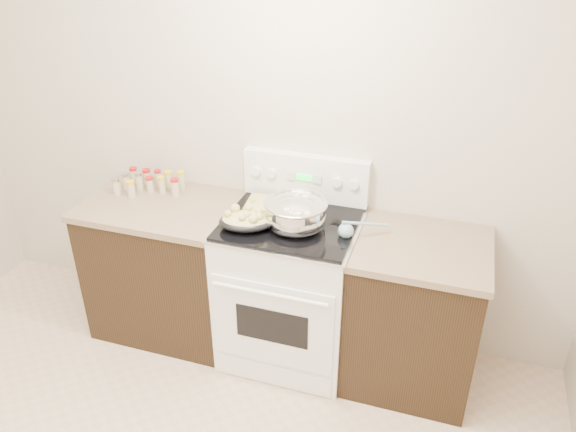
% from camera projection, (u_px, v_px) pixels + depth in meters
% --- Properties ---
extents(room_shell, '(4.10, 3.60, 2.75)m').
position_uv_depth(room_shell, '(39.00, 203.00, 1.70)').
color(room_shell, beige).
rests_on(room_shell, ground).
extents(counter_left, '(0.93, 0.67, 0.92)m').
position_uv_depth(counter_left, '(169.00, 266.00, 3.62)').
color(counter_left, black).
rests_on(counter_left, ground).
extents(counter_right, '(0.73, 0.67, 0.92)m').
position_uv_depth(counter_right, '(413.00, 313.00, 3.20)').
color(counter_right, black).
rests_on(counter_right, ground).
extents(kitchen_range, '(0.78, 0.73, 1.22)m').
position_uv_depth(kitchen_range, '(291.00, 286.00, 3.37)').
color(kitchen_range, white).
rests_on(kitchen_range, ground).
extents(mixing_bowl, '(0.38, 0.38, 0.20)m').
position_uv_depth(mixing_bowl, '(296.00, 215.00, 3.05)').
color(mixing_bowl, silver).
rests_on(mixing_bowl, kitchen_range).
extents(roasting_pan, '(0.37, 0.31, 0.12)m').
position_uv_depth(roasting_pan, '(247.00, 220.00, 3.06)').
color(roasting_pan, black).
rests_on(roasting_pan, kitchen_range).
extents(baking_sheet, '(0.37, 0.28, 0.06)m').
position_uv_depth(baking_sheet, '(275.00, 205.00, 3.28)').
color(baking_sheet, black).
rests_on(baking_sheet, kitchen_range).
extents(wooden_spoon, '(0.10, 0.28, 0.04)m').
position_uv_depth(wooden_spoon, '(292.00, 219.00, 3.15)').
color(wooden_spoon, tan).
rests_on(wooden_spoon, kitchen_range).
extents(blue_ladle, '(0.25, 0.18, 0.10)m').
position_uv_depth(blue_ladle, '(348.00, 230.00, 2.99)').
color(blue_ladle, '#7CA3B9').
rests_on(blue_ladle, kitchen_range).
extents(spice_jars, '(0.40, 0.24, 0.13)m').
position_uv_depth(spice_jars, '(150.00, 182.00, 3.52)').
color(spice_jars, '#BFB28C').
rests_on(spice_jars, counter_left).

